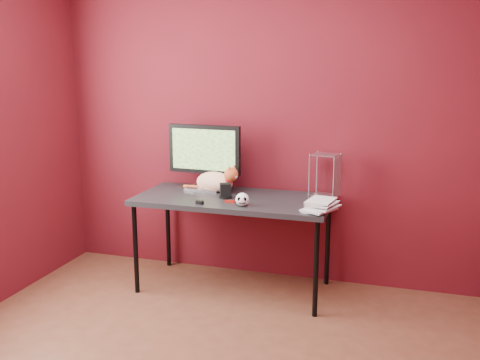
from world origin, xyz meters
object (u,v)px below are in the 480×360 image
(desk, at_px, (233,203))
(skull_mug, at_px, (242,199))
(cat, at_px, (216,181))
(speaker, at_px, (225,191))
(monitor, at_px, (204,154))
(book_stack, at_px, (313,144))

(desk, bearing_deg, skull_mug, -58.84)
(cat, xyz_separation_m, speaker, (0.15, -0.19, -0.03))
(desk, xyz_separation_m, monitor, (-0.30, 0.17, 0.35))
(desk, height_order, monitor, monitor)
(cat, height_order, book_stack, book_stack)
(desk, bearing_deg, monitor, 150.02)
(monitor, height_order, speaker, monitor)
(skull_mug, xyz_separation_m, book_stack, (0.49, 0.07, 0.42))
(desk, xyz_separation_m, speaker, (-0.05, -0.04, 0.10))
(skull_mug, height_order, book_stack, book_stack)
(desk, xyz_separation_m, cat, (-0.20, 0.14, 0.13))
(speaker, bearing_deg, book_stack, -34.80)
(cat, bearing_deg, speaker, -28.87)
(skull_mug, distance_m, book_stack, 0.65)
(cat, distance_m, book_stack, 0.96)
(monitor, height_order, cat, monitor)
(desk, height_order, cat, cat)
(monitor, relative_size, speaker, 5.36)
(book_stack, bearing_deg, cat, 159.57)
(book_stack, bearing_deg, skull_mug, -171.91)
(cat, xyz_separation_m, book_stack, (0.83, -0.31, 0.38))
(book_stack, bearing_deg, speaker, 169.98)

